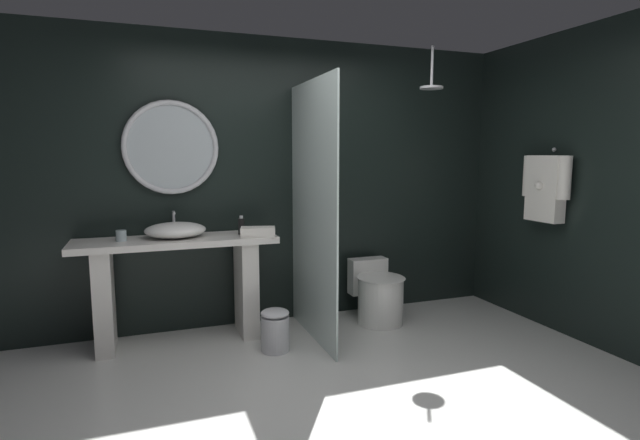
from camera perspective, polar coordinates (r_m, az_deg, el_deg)
The scene contains 14 objects.
ground_plane at distance 3.17m, azimuth 3.47°, elevation -21.84°, with size 5.76×5.76×0.00m, color silver.
back_wall_panel at distance 4.57m, azimuth -5.91°, elevation 4.37°, with size 4.80×0.10×2.60m, color black.
side_wall_right at distance 4.78m, azimuth 26.52°, elevation 3.74°, with size 0.10×2.47×2.60m, color black.
vanity_counter at distance 4.24m, azimuth -16.22°, elevation -6.48°, with size 1.62×0.49×0.88m.
vessel_sink at distance 4.19m, azimuth -16.49°, elevation -1.12°, with size 0.49×0.40×0.20m.
tumbler_cup at distance 4.17m, azimuth -22.15°, elevation -1.70°, with size 0.08×0.08×0.09m, color silver.
soap_dispenser at distance 4.24m, azimuth -9.15°, elevation -0.68°, with size 0.05×0.05×0.16m.
round_wall_mirror at distance 4.35m, azimuth -16.95°, elevation 8.08°, with size 0.79×0.05×0.79m.
shower_glass_panel at distance 4.07m, azimuth -0.85°, elevation 0.89°, with size 0.02×1.11×2.16m, color silver.
rain_shower_head at distance 4.59m, azimuth 12.87°, elevation 15.23°, with size 0.21×0.21×0.37m.
hanging_bathrobe at distance 4.72m, azimuth 24.80°, elevation 3.67°, with size 0.20×0.51×0.65m.
toilet at distance 4.65m, azimuth 6.78°, elevation -8.66°, with size 0.44×0.60×0.56m.
waste_bin at distance 4.01m, azimuth -5.25°, elevation -12.60°, with size 0.23×0.23×0.34m.
folded_hand_towel at distance 4.11m, azimuth -7.24°, elevation -1.37°, with size 0.28×0.16×0.08m, color silver.
Camera 1 is at (-1.11, -2.53, 1.56)m, focal length 27.47 mm.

